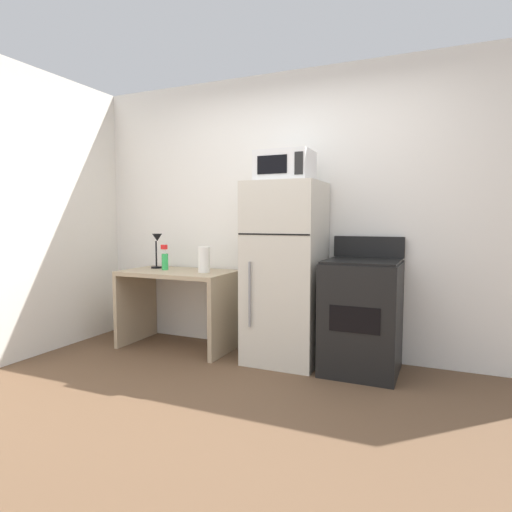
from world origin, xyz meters
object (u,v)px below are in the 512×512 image
Objects in this scene: desk at (179,295)px; desk_lamp at (157,245)px; refrigerator at (285,273)px; oven_range at (362,315)px; paper_towel_roll at (204,260)px; spray_bottle at (165,260)px; microwave at (285,167)px.

desk is 3.06× the size of desk_lamp.
desk is 0.69× the size of refrigerator.
oven_range is (1.76, 0.02, -0.05)m from desk.
desk_lamp reaches higher than paper_towel_roll.
spray_bottle is at bearing -26.79° from desk_lamp.
desk_lamp reaches higher than oven_range.
desk is at bearing 179.97° from microwave.
microwave reaches higher than paper_towel_roll.
refrigerator is (0.79, 0.03, -0.09)m from paper_towel_roll.
microwave is (0.79, 0.01, 0.82)m from paper_towel_roll.
desk is 1.12m from refrigerator.
desk_lamp is 1.42× the size of spray_bottle.
spray_bottle is at bearing 176.86° from paper_towel_roll.
paper_towel_roll is 0.15× the size of refrigerator.
spray_bottle is 0.16× the size of refrigerator.
desk is 0.98× the size of oven_range.
desk_lamp is at bearing 176.44° from microwave.
paper_towel_roll is 0.52× the size of microwave.
microwave is at bearing -3.56° from desk_lamp.
desk_lamp is (-0.31, 0.09, 0.47)m from desk.
paper_towel_roll is at bearing -177.59° from refrigerator.
oven_range is (2.07, -0.07, -0.52)m from desk_lamp.
microwave reaches higher than desk_lamp.
microwave is (1.26, -0.01, 0.85)m from spray_bottle.
oven_range is (1.92, 0.00, -0.38)m from spray_bottle.
microwave reaches higher than refrigerator.
oven_range is at bearing 1.14° from paper_towel_roll.
desk_lamp reaches higher than desk.
desk is 0.46m from paper_towel_roll.
oven_range reaches higher than paper_towel_roll.
spray_bottle is at bearing -179.89° from oven_range.
spray_bottle is 0.46m from paper_towel_roll.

